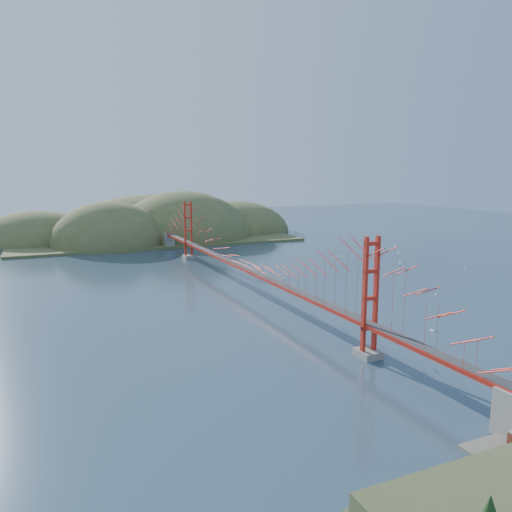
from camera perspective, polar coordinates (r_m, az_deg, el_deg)
name	(u,v)px	position (r m, az deg, el deg)	size (l,w,h in m)	color
ground	(246,290)	(75.02, -1.15, -3.90)	(320.00, 320.00, 0.00)	#293E52
bridge	(245,244)	(73.86, -1.22, 1.42)	(2.20, 94.40, 12.00)	gray
far_headlands	(157,236)	(140.21, -11.29, 2.26)	(84.00, 58.00, 25.00)	brown
sailboat_9	(399,253)	(112.63, 15.99, 0.37)	(0.61, 0.65, 0.73)	white
sailboat_1	(340,263)	(97.88, 9.63, -0.74)	(0.62, 0.65, 0.73)	white
sailboat_0	(283,278)	(82.45, 3.11, -2.56)	(0.60, 0.64, 0.72)	white
sailboat_14	(436,294)	(76.23, 19.87, -4.15)	(0.63, 0.63, 0.66)	white
sailboat_10	(432,330)	(59.54, 19.49, -7.93)	(0.50, 0.61, 0.71)	white
sailboat_7	(342,256)	(105.42, 9.79, -0.02)	(0.50, 0.45, 0.56)	white
sailboat_16	(335,257)	(103.51, 9.03, -0.17)	(0.60, 0.60, 0.64)	white
sailboat_17	(340,250)	(113.12, 9.61, 0.64)	(0.57, 0.56, 0.64)	white
sailboat_5	(465,269)	(97.78, 22.80, -1.39)	(0.47, 0.51, 0.57)	white
sailboat_11	(416,257)	(107.36, 17.81, -0.16)	(0.63, 0.63, 0.66)	white
sailboat_12	(294,248)	(115.33, 4.33, 0.92)	(0.51, 0.50, 0.57)	white
sailboat_4	(400,262)	(101.43, 16.15, -0.63)	(0.57, 0.60, 0.68)	white
sailboat_15	(327,243)	(124.56, 8.14, 1.50)	(0.59, 0.59, 0.63)	white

